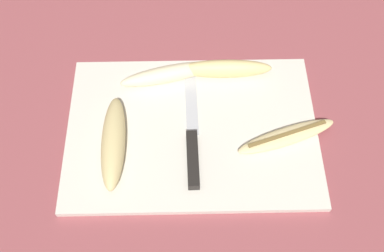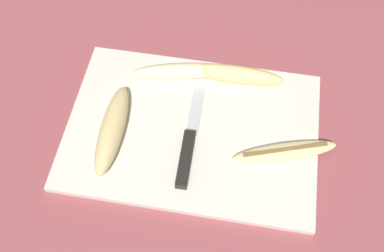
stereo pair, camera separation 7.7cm
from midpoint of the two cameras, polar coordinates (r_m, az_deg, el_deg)
name	(u,v)px [view 2 (the right image)]	position (r m, az deg, el deg)	size (l,w,h in m)	color
ground_plane	(192,132)	(0.83, 2.65, -0.98)	(4.00, 4.00, 0.00)	#93474C
cutting_board	(192,130)	(0.83, 2.67, -0.78)	(0.46, 0.32, 0.01)	silver
knife	(189,148)	(0.79, 2.33, -3.08)	(0.03, 0.24, 0.02)	black
banana_bright_far	(179,71)	(0.87, 0.82, 6.75)	(0.19, 0.07, 0.03)	beige
banana_ripe_center	(285,152)	(0.81, 14.36, -3.41)	(0.19, 0.09, 0.02)	beige
banana_spotted_left	(112,129)	(0.81, -7.43, -0.62)	(0.04, 0.19, 0.04)	#DBC684
banana_golden_short	(236,75)	(0.87, 8.20, 6.29)	(0.18, 0.03, 0.04)	#EDD689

